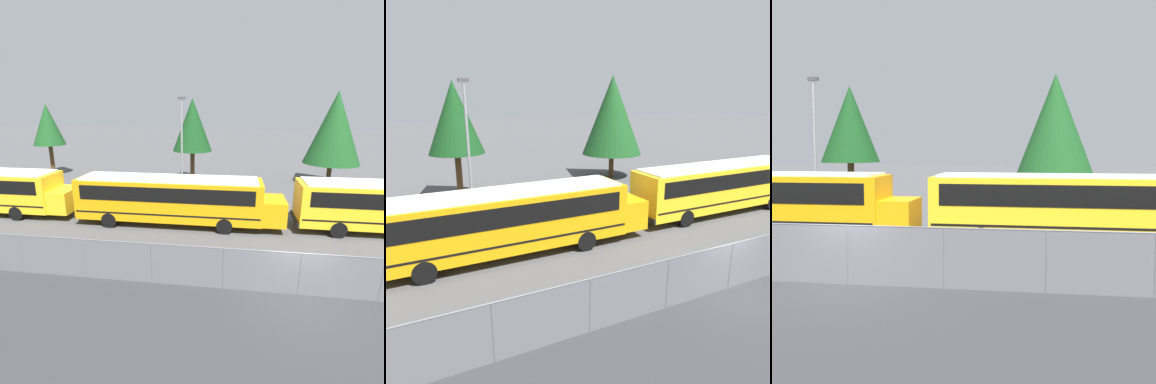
{
  "view_description": "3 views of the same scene",
  "coord_description": "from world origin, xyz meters",
  "views": [
    {
      "loc": [
        -2.81,
        -11.2,
        7.45
      ],
      "look_at": [
        -5.56,
        8.1,
        1.89
      ],
      "focal_mm": 28.0,
      "sensor_mm": 36.0,
      "label": 1
    },
    {
      "loc": [
        -11.2,
        -9.15,
        7.42
      ],
      "look_at": [
        -2.62,
        7.87,
        2.36
      ],
      "focal_mm": 35.0,
      "sensor_mm": 36.0,
      "label": 2
    },
    {
      "loc": [
        6.23,
        -15.7,
        4.38
      ],
      "look_at": [
        2.57,
        6.84,
        2.37
      ],
      "focal_mm": 50.0,
      "sensor_mm": 36.0,
      "label": 3
    }
  ],
  "objects": [
    {
      "name": "school_bus_2",
      "position": [
        7.36,
        7.3,
        1.86
      ],
      "size": [
        13.32,
        2.61,
        3.13
      ],
      "color": "yellow",
      "rests_on": "ground_plane"
    },
    {
      "name": "tree_2",
      "position": [
        6.48,
        19.25,
        5.51
      ],
      "size": [
        5.22,
        5.22,
        8.92
      ],
      "color": "#51381E",
      "rests_on": "ground_plane"
    },
    {
      "name": "ground_plane",
      "position": [
        0.0,
        0.0,
        0.0
      ],
      "size": [
        200.0,
        200.0,
        0.0
      ],
      "primitive_type": "plane",
      "color": "#4C4C4F"
    },
    {
      "name": "tree_0",
      "position": [
        -6.97,
        18.35,
        5.72
      ],
      "size": [
        3.88,
        3.88,
        8.28
      ],
      "color": "#51381E",
      "rests_on": "ground_plane"
    },
    {
      "name": "school_bus_1",
      "position": [
        -6.62,
        6.91,
        1.86
      ],
      "size": [
        13.32,
        2.61,
        3.13
      ],
      "color": "orange",
      "rests_on": "ground_plane"
    },
    {
      "name": "light_pole",
      "position": [
        -7.13,
        13.19,
        4.49
      ],
      "size": [
        0.6,
        0.24,
        8.21
      ],
      "color": "gray",
      "rests_on": "ground_plane"
    },
    {
      "name": "fence",
      "position": [
        0.0,
        -0.0,
        0.97
      ],
      "size": [
        67.8,
        0.07,
        1.9
      ],
      "color": "#9EA0A5",
      "rests_on": "ground_plane"
    }
  ]
}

